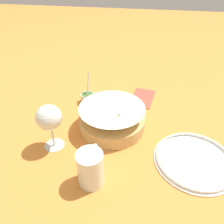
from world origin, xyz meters
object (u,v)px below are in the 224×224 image
object	(u,v)px
food_basket	(112,119)
wine_glass	(49,119)
beer_mug	(91,169)
side_plate	(194,160)
sauce_cup	(88,98)

from	to	relation	value
food_basket	wine_glass	size ratio (longest dim) A/B	1.48
beer_mug	side_plate	bearing A→B (deg)	-67.66
wine_glass	side_plate	bearing A→B (deg)	-89.14
wine_glass	beer_mug	world-z (taller)	wine_glass
wine_glass	side_plate	world-z (taller)	wine_glass
wine_glass	beer_mug	distance (m)	0.20
side_plate	beer_mug	bearing A→B (deg)	112.34
beer_mug	sauce_cup	bearing A→B (deg)	16.15
sauce_cup	side_plate	world-z (taller)	sauce_cup
sauce_cup	side_plate	xyz separation A→B (m)	(-0.26, -0.39, -0.01)
wine_glass	sauce_cup	bearing A→B (deg)	-9.45
sauce_cup	wine_glass	xyz separation A→B (m)	(-0.26, 0.04, 0.09)
food_basket	sauce_cup	size ratio (longest dim) A/B	1.92
sauce_cup	beer_mug	world-z (taller)	sauce_cup
beer_mug	side_plate	world-z (taller)	beer_mug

